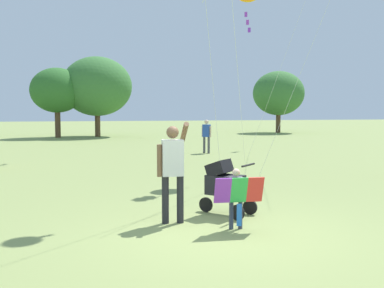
{
  "coord_description": "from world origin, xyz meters",
  "views": [
    {
      "loc": [
        -1.82,
        -6.71,
        1.98
      ],
      "look_at": [
        -0.2,
        1.54,
        1.3
      ],
      "focal_mm": 42.19,
      "sensor_mm": 36.0,
      "label": 1
    }
  ],
  "objects_px": {
    "person_adult_flyer": "(173,165)",
    "child_with_butterfly_kite": "(237,193)",
    "person_red_shirt": "(206,134)",
    "stroller": "(224,182)"
  },
  "relations": [
    {
      "from": "child_with_butterfly_kite",
      "to": "person_adult_flyer",
      "type": "relative_size",
      "value": 0.57
    },
    {
      "from": "person_red_shirt",
      "to": "stroller",
      "type": "bearing_deg",
      "value": -101.3
    },
    {
      "from": "child_with_butterfly_kite",
      "to": "person_adult_flyer",
      "type": "height_order",
      "value": "person_adult_flyer"
    },
    {
      "from": "person_adult_flyer",
      "to": "child_with_butterfly_kite",
      "type": "bearing_deg",
      "value": -32.93
    },
    {
      "from": "stroller",
      "to": "person_adult_flyer",
      "type": "bearing_deg",
      "value": -158.04
    },
    {
      "from": "person_adult_flyer",
      "to": "stroller",
      "type": "distance_m",
      "value": 1.18
    },
    {
      "from": "person_adult_flyer",
      "to": "person_red_shirt",
      "type": "bearing_deg",
      "value": 74.21
    },
    {
      "from": "child_with_butterfly_kite",
      "to": "person_red_shirt",
      "type": "bearing_deg",
      "value": 79.3
    },
    {
      "from": "person_adult_flyer",
      "to": "person_red_shirt",
      "type": "height_order",
      "value": "person_adult_flyer"
    },
    {
      "from": "stroller",
      "to": "person_red_shirt",
      "type": "distance_m",
      "value": 11.21
    }
  ]
}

